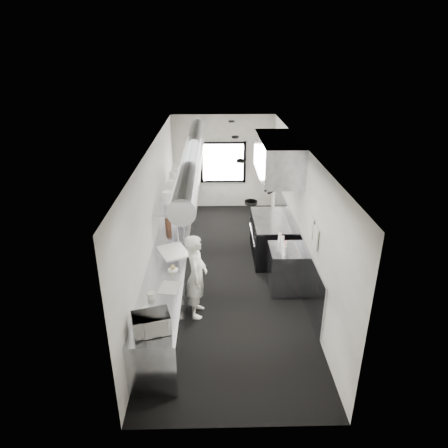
{
  "coord_description": "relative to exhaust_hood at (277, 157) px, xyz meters",
  "views": [
    {
      "loc": [
        -0.25,
        -7.71,
        4.56
      ],
      "look_at": [
        -0.07,
        -0.2,
        1.24
      ],
      "focal_mm": 32.15,
      "sensor_mm": 36.0,
      "label": 1
    }
  ],
  "objects": [
    {
      "name": "deli_tub_b",
      "position": [
        -2.38,
        -3.02,
        -1.44
      ],
      "size": [
        0.16,
        0.16,
        0.09
      ],
      "primitive_type": "cylinder",
      "rotation": [
        0.0,
        0.0,
        0.23
      ],
      "color": "#B3BBAC",
      "rests_on": "prep_counter"
    },
    {
      "name": "bottle_station",
      "position": [
        0.05,
        -1.4,
        -1.94
      ],
      "size": [
        0.65,
        0.8,
        0.9
      ],
      "primitive_type": "cube",
      "color": "gray",
      "rests_on": "floor"
    },
    {
      "name": "plate_stack_a",
      "position": [
        -2.32,
        -0.56,
        -0.69
      ],
      "size": [
        0.22,
        0.22,
        0.26
      ],
      "primitive_type": "cylinder",
      "rotation": [
        0.0,
        0.0,
        0.01
      ],
      "color": "white",
      "rests_on": "pass_shelf"
    },
    {
      "name": "hvac_duct",
      "position": [
        -1.8,
        -0.3,
        0.16
      ],
      "size": [
        0.4,
        6.4,
        0.4
      ],
      "primitive_type": "cylinder",
      "rotation": [
        1.57,
        0.0,
        0.0
      ],
      "color": "#95999D",
      "rests_on": "ceiling"
    },
    {
      "name": "wall_left",
      "position": [
        -2.6,
        -0.7,
        -0.99
      ],
      "size": [
        0.02,
        8.0,
        2.8
      ],
      "primitive_type": "cube",
      "color": "silver",
      "rests_on": "floor"
    },
    {
      "name": "wall_back",
      "position": [
        -1.1,
        3.3,
        -0.99
      ],
      "size": [
        3.0,
        0.02,
        2.8
      ],
      "primitive_type": "cube",
      "color": "silver",
      "rests_on": "floor"
    },
    {
      "name": "plate_stack_d",
      "position": [
        -2.28,
        1.02,
        -0.65
      ],
      "size": [
        0.25,
        0.25,
        0.35
      ],
      "primitive_type": "cylinder",
      "rotation": [
        0.0,
        0.0,
        -0.09
      ],
      "color": "white",
      "rests_on": "pass_shelf"
    },
    {
      "name": "cutting_board",
      "position": [
        -2.17,
        -1.46,
        -1.48
      ],
      "size": [
        0.74,
        0.82,
        0.02
      ],
      "primitive_type": "cube",
      "rotation": [
        0.0,
        0.0,
        0.43
      ],
      "color": "silver",
      "rests_on": "prep_counter"
    },
    {
      "name": "squeeze_bottle_d",
      "position": [
        0.0,
        -1.22,
        -1.39
      ],
      "size": [
        0.08,
        0.08,
        0.2
      ],
      "primitive_type": "cylinder",
      "rotation": [
        0.0,
        0.0,
        0.25
      ],
      "color": "silver",
      "rests_on": "bottle_station"
    },
    {
      "name": "line_cook",
      "position": [
        -1.7,
        -2.21,
        -1.59
      ],
      "size": [
        0.41,
        0.6,
        1.6
      ],
      "primitive_type": "imported",
      "rotation": [
        0.0,
        0.0,
        1.52
      ],
      "color": "white",
      "rests_on": "floor"
    },
    {
      "name": "squeeze_bottle_b",
      "position": [
        -0.01,
        -1.54,
        -1.39
      ],
      "size": [
        0.09,
        0.09,
        0.2
      ],
      "primitive_type": "cylinder",
      "rotation": [
        0.0,
        0.0,
        0.39
      ],
      "color": "silver",
      "rests_on": "bottle_station"
    },
    {
      "name": "microwave",
      "position": [
        -2.26,
        -3.85,
        -1.35
      ],
      "size": [
        0.56,
        0.48,
        0.28
      ],
      "primitive_type": "imported",
      "rotation": [
        0.0,
        0.0,
        0.29
      ],
      "color": "white",
      "rests_on": "prep_counter"
    },
    {
      "name": "pass_shelf",
      "position": [
        -2.29,
        0.3,
        -0.86
      ],
      "size": [
        0.45,
        3.0,
        0.68
      ],
      "color": "gray",
      "rests_on": "prep_counter"
    },
    {
      "name": "service_window",
      "position": [
        -1.1,
        3.26,
        -0.99
      ],
      "size": [
        1.36,
        0.05,
        1.25
      ],
      "color": "silver",
      "rests_on": "wall_back"
    },
    {
      "name": "ceiling",
      "position": [
        -1.1,
        -0.7,
        0.41
      ],
      "size": [
        3.0,
        8.0,
        0.01
      ],
      "primitive_type": "cube",
      "color": "beige",
      "rests_on": "wall_back"
    },
    {
      "name": "notice_sheet_a",
      "position": [
        0.37,
        -1.9,
        -0.79
      ],
      "size": [
        0.02,
        0.28,
        0.38
      ],
      "primitive_type": "cube",
      "color": "silver",
      "rests_on": "wall_right"
    },
    {
      "name": "wall_cladding",
      "position": [
        0.38,
        -0.4,
        -1.84
      ],
      "size": [
        0.03,
        5.5,
        1.1
      ],
      "primitive_type": "cube",
      "color": "gray",
      "rests_on": "wall_right"
    },
    {
      "name": "prep_counter",
      "position": [
        -2.25,
        -1.2,
        -1.94
      ],
      "size": [
        0.7,
        6.0,
        0.9
      ],
      "primitive_type": "cube",
      "color": "gray",
      "rests_on": "floor"
    },
    {
      "name": "pastry",
      "position": [
        -2.12,
        -2.16,
        -1.43
      ],
      "size": [
        0.09,
        0.09,
        0.09
      ],
      "primitive_type": "sphere",
      "color": "tan",
      "rests_on": "small_plate"
    },
    {
      "name": "small_plate",
      "position": [
        -2.12,
        -2.16,
        -1.48
      ],
      "size": [
        0.21,
        0.21,
        0.02
      ],
      "primitive_type": "cylinder",
      "rotation": [
        0.0,
        0.0,
        0.13
      ],
      "color": "white",
      "rests_on": "prep_counter"
    },
    {
      "name": "newspaper",
      "position": [
        -2.12,
        -2.74,
        -1.49
      ],
      "size": [
        0.37,
        0.44,
        0.01
      ],
      "primitive_type": "cube",
      "rotation": [
        0.0,
        0.0,
        -0.16
      ],
      "color": "silver",
      "rests_on": "prep_counter"
    },
    {
      "name": "squeeze_bottle_a",
      "position": [
        -0.02,
        -1.65,
        -1.39
      ],
      "size": [
        0.08,
        0.08,
        0.19
      ],
      "primitive_type": "cylinder",
      "rotation": [
        0.0,
        0.0,
        -0.36
      ],
      "color": "silver",
      "rests_on": "bottle_station"
    },
    {
      "name": "exhaust_hood",
      "position": [
        0.0,
        0.0,
        0.0
      ],
      "size": [
        0.81,
        2.2,
        0.88
      ],
      "color": "gray",
      "rests_on": "ceiling"
    },
    {
      "name": "deli_tub_a",
      "position": [
        -2.41,
        -3.42,
        -1.44
      ],
      "size": [
        0.17,
        0.17,
        0.09
      ],
      "primitive_type": "cylinder",
      "rotation": [
        0.0,
        0.0,
        0.42
      ],
      "color": "#B3BBAC",
      "rests_on": "prep_counter"
    },
    {
      "name": "range",
      "position": [
        -0.06,
        0.0,
        -1.92
      ],
      "size": [
        0.88,
        1.6,
        0.94
      ],
      "color": "black",
      "rests_on": "floor"
    },
    {
      "name": "knife_block",
      "position": [
        -2.38,
        -0.35,
        -1.38
      ],
      "size": [
        0.16,
        0.23,
        0.22
      ],
      "primitive_type": "cube",
      "rotation": [
        0.0,
        0.0,
        0.36
      ],
      "color": "#572F1F",
      "rests_on": "prep_counter"
    },
    {
      "name": "plate_stack_b",
      "position": [
        -2.29,
        0.11,
        -0.68
      ],
      "size": [
        0.25,
        0.25,
        0.28
      ],
      "primitive_type": "cylinder",
      "rotation": [
        0.0,
        0.0,
        0.17
      ],
      "color": "white",
      "rests_on": "pass_shelf"
    },
    {
      "name": "plate_stack_c",
      "position": [
        -2.29,
        0.63,
        -0.65
      ],
      "size": [
        0.26,
        0.26,
        0.33
      ],
      "primitive_type": "cylinder",
      "rotation": [
        0.0,
        0.0,
        0.12
      ],
      "color": "white",
      "rests_on": "pass_shelf"
    },
    {
      "name": "squeeze_bottle_e",
      "position": [
        -0.03,
        -1.07,
        -1.39
      ],
      "size": [
        0.07,
        0.07,
        0.2
      ],
      "primitive_type": "cylinder",
      "rotation": [
        0.0,
        0.0,
        0.12
      ],
      "color": "silver",
      "rests_on": "bottle_station"
    },
    {
      "name": "floor",
      "position": [
        -1.1,
        -0.7,
        -2.39
      ],
      "size": [
        3.0,
        8.0,
        0.01
      ],
      "primitive_type": "cube",
      "color": "black",
      "rests_on": "ground"
    },
    {
      "name": "far_work_table",
      "position": [
        -2.25,
        2.5,
        -1.94
      ],
      "size": [
        0.7,
        1.2,
        0.9
      ],
      "primitive_type": "cube",
      "color": "gray",
      "rests_on": "floor"
    },
    {
      "name": "wall_front",
      "position": [
        -1.1,
        -4.7,
        -0.99
      ],
      "size": [
        3.0,
        0.02,
        2.8
      ],
      "primitive_type": "cube",
      "color": "silver",
      "rests_on": "floor"
    },
    {
      "name": "wall_right",
      "position": [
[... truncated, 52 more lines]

